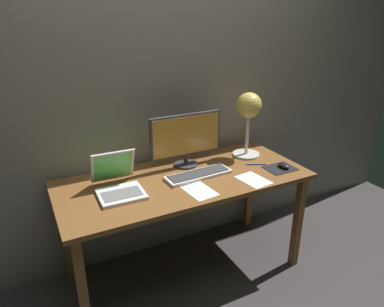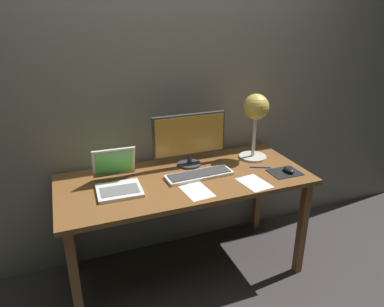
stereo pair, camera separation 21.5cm
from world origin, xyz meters
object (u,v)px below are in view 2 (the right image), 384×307
Objects in this scene: laptop at (117,177)px; mouse at (289,170)px; monitor at (189,137)px; keyboard_main at (199,175)px; pen at (260,167)px; desk_lamp at (256,112)px.

laptop reaches higher than mouse.
monitor reaches higher than laptop.
laptop is at bearing 174.56° from keyboard_main.
pen is (0.96, -0.07, -0.06)m from laptop.
desk_lamp is (1.00, 0.10, 0.28)m from laptop.
keyboard_main is 1.33× the size of laptop.
monitor is 1.08× the size of desk_lamp.
monitor is 0.50m from desk_lamp.
desk_lamp reaches higher than keyboard_main.
pen is at bearing -4.39° from laptop.
monitor is at bearing 153.54° from pen.
laptop is (-0.52, 0.05, 0.05)m from keyboard_main.
keyboard_main is at bearing -91.18° from monitor.
desk_lamp reaches higher than mouse.
desk_lamp is at bearing 106.72° from mouse.
monitor is at bearing 175.41° from desk_lamp.
laptop reaches higher than keyboard_main.
mouse is (0.57, -0.15, 0.01)m from keyboard_main.
keyboard_main is at bearing -162.28° from desk_lamp.
keyboard_main is 0.44m from pen.
desk_lamp reaches higher than monitor.
monitor is 0.56m from laptop.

